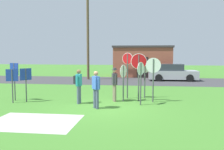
# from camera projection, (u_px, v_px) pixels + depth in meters

# --- Properties ---
(ground_plane) EXTENTS (80.00, 80.00, 0.00)m
(ground_plane) POSITION_uv_depth(u_px,v_px,m) (103.00, 108.00, 11.10)
(ground_plane) COLOR #3D7528
(street_asphalt) EXTENTS (60.00, 6.40, 0.01)m
(street_asphalt) POSITION_uv_depth(u_px,v_px,m) (123.00, 81.00, 21.98)
(street_asphalt) COLOR #38383A
(street_asphalt) RESTS_ON ground
(concrete_path) EXTENTS (3.20, 2.40, 0.01)m
(concrete_path) POSITION_uv_depth(u_px,v_px,m) (34.00, 122.00, 8.86)
(concrete_path) COLOR #ADAAA3
(concrete_path) RESTS_ON ground
(building_background) EXTENTS (6.20, 4.85, 3.24)m
(building_background) POSITION_uv_depth(u_px,v_px,m) (143.00, 61.00, 26.78)
(building_background) COLOR brown
(building_background) RESTS_ON ground
(utility_pole) EXTENTS (1.80, 0.24, 8.70)m
(utility_pole) POSITION_uv_depth(u_px,v_px,m) (88.00, 31.00, 22.85)
(utility_pole) COLOR brown
(utility_pole) RESTS_ON ground
(parked_car_on_street) EXTENTS (4.36, 2.13, 1.51)m
(parked_car_on_street) POSITION_uv_depth(u_px,v_px,m) (172.00, 73.00, 22.20)
(parked_car_on_street) COLOR #A5A8AD
(parked_car_on_street) RESTS_ON ground
(stop_sign_low_front) EXTENTS (0.76, 0.07, 2.26)m
(stop_sign_low_front) POSITION_uv_depth(u_px,v_px,m) (153.00, 72.00, 12.29)
(stop_sign_low_front) COLOR #474C4C
(stop_sign_low_front) RESTS_ON ground
(stop_sign_center_cluster) EXTENTS (0.82, 0.09, 2.47)m
(stop_sign_center_cluster) POSITION_uv_depth(u_px,v_px,m) (139.00, 68.00, 12.60)
(stop_sign_center_cluster) COLOR #474C4C
(stop_sign_center_cluster) RESTS_ON ground
(stop_sign_leaning_right) EXTENTS (0.29, 0.62, 1.90)m
(stop_sign_leaning_right) POSITION_uv_depth(u_px,v_px,m) (123.00, 77.00, 12.50)
(stop_sign_leaning_right) COLOR #474C4C
(stop_sign_leaning_right) RESTS_ON ground
(stop_sign_nearest) EXTENTS (0.63, 0.17, 2.05)m
(stop_sign_nearest) POSITION_uv_depth(u_px,v_px,m) (145.00, 73.00, 13.45)
(stop_sign_nearest) COLOR #474C4C
(stop_sign_nearest) RESTS_ON ground
(stop_sign_tallest) EXTENTS (0.58, 0.28, 2.51)m
(stop_sign_tallest) POSITION_uv_depth(u_px,v_px,m) (127.00, 68.00, 13.34)
(stop_sign_tallest) COLOR #474C4C
(stop_sign_tallest) RESTS_ON ground
(stop_sign_rear_right) EXTENTS (0.32, 0.56, 2.07)m
(stop_sign_rear_right) POSITION_uv_depth(u_px,v_px,m) (141.00, 76.00, 11.63)
(stop_sign_rear_right) COLOR #474C4C
(stop_sign_rear_right) RESTS_ON ground
(person_with_sunhat) EXTENTS (0.40, 0.46, 1.69)m
(person_with_sunhat) POSITION_uv_depth(u_px,v_px,m) (96.00, 88.00, 10.94)
(person_with_sunhat) COLOR #4C5670
(person_with_sunhat) RESTS_ON ground
(person_holding_notes) EXTENTS (0.33, 0.54, 1.74)m
(person_holding_notes) POSITION_uv_depth(u_px,v_px,m) (115.00, 82.00, 12.56)
(person_holding_notes) COLOR #7A6B56
(person_holding_notes) RESTS_ON ground
(person_in_teal) EXTENTS (0.36, 0.57, 1.69)m
(person_in_teal) POSITION_uv_depth(u_px,v_px,m) (78.00, 84.00, 12.01)
(person_in_teal) COLOR #4C5670
(person_in_teal) RESTS_ON ground
(info_panel_leftmost) EXTENTS (0.57, 0.24, 1.97)m
(info_panel_leftmost) POSITION_uv_depth(u_px,v_px,m) (14.00, 75.00, 12.76)
(info_panel_leftmost) COLOR #4C4C51
(info_panel_leftmost) RESTS_ON ground
(info_panel_middle) EXTENTS (0.41, 0.47, 1.72)m
(info_panel_middle) POSITION_uv_depth(u_px,v_px,m) (26.00, 79.00, 12.40)
(info_panel_middle) COLOR #4C4C51
(info_panel_middle) RESTS_ON ground
(info_panel_rightmost) EXTENTS (0.59, 0.14, 1.69)m
(info_panel_rightmost) POSITION_uv_depth(u_px,v_px,m) (12.00, 80.00, 12.16)
(info_panel_rightmost) COLOR #4C4C51
(info_panel_rightmost) RESTS_ON ground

